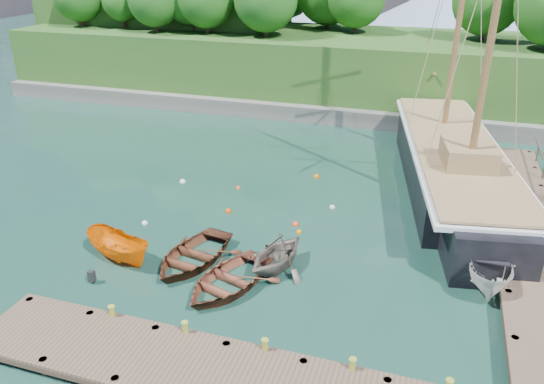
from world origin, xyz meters
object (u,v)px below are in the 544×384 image
at_px(rowboat_2, 228,287).
at_px(motorboat_orange, 121,260).
at_px(cabin_boat_white, 486,283).
at_px(rowboat_0, 193,262).
at_px(rowboat_1, 277,269).
at_px(schooner, 452,168).

height_order(rowboat_2, motorboat_orange, motorboat_orange).
bearing_deg(cabin_boat_white, rowboat_2, -160.29).
bearing_deg(motorboat_orange, rowboat_0, -56.50).
height_order(rowboat_0, rowboat_1, rowboat_1).
bearing_deg(schooner, rowboat_0, -141.37).
bearing_deg(rowboat_1, motorboat_orange, -149.88).
height_order(rowboat_2, cabin_boat_white, cabin_boat_white).
bearing_deg(rowboat_0, cabin_boat_white, 20.39).
bearing_deg(cabin_boat_white, motorboat_orange, -168.50).
bearing_deg(schooner, motorboat_orange, -146.96).
distance_m(rowboat_2, motorboat_orange, 5.56).
bearing_deg(motorboat_orange, rowboat_1, -58.99).
relative_size(rowboat_1, cabin_boat_white, 0.74).
bearing_deg(rowboat_2, schooner, 75.17).
distance_m(rowboat_0, schooner, 16.73).
xyz_separation_m(rowboat_2, schooner, (8.75, 13.88, 1.15)).
xyz_separation_m(rowboat_0, cabin_boat_white, (12.72, 2.36, 0.00)).
relative_size(rowboat_1, rowboat_2, 0.75).
bearing_deg(motorboat_orange, cabin_boat_white, -59.50).
bearing_deg(rowboat_2, rowboat_0, 166.79).
height_order(rowboat_1, cabin_boat_white, rowboat_1).
xyz_separation_m(motorboat_orange, cabin_boat_white, (15.99, 3.19, 0.00)).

